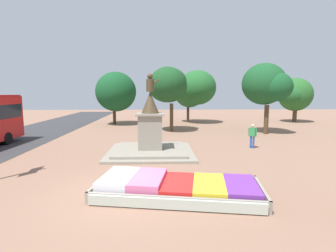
% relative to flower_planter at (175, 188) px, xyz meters
% --- Properties ---
extents(ground_plane, '(95.48, 95.48, 0.00)m').
position_rel_flower_planter_xyz_m(ground_plane, '(-1.76, 0.24, -0.27)').
color(ground_plane, '#8C6651').
extents(flower_planter, '(6.41, 3.63, 0.66)m').
position_rel_flower_planter_xyz_m(flower_planter, '(0.00, 0.00, 0.00)').
color(flower_planter, '#38281C').
rests_on(flower_planter, ground_plane).
extents(statue_monument, '(5.22, 5.22, 4.89)m').
position_rel_flower_planter_xyz_m(statue_monument, '(-1.11, 6.74, 0.72)').
color(statue_monument, gray).
rests_on(statue_monument, ground_plane).
extents(pedestrian_near_planter, '(0.47, 0.41, 1.65)m').
position_rel_flower_planter_xyz_m(pedestrian_near_planter, '(5.73, 7.98, 0.68)').
color(pedestrian_near_planter, '#264CA5').
rests_on(pedestrian_near_planter, ground_plane).
extents(park_tree_far_left, '(3.78, 4.65, 6.12)m').
position_rel_flower_planter_xyz_m(park_tree_far_left, '(0.29, 15.96, 4.22)').
color(park_tree_far_left, '#4C3823').
rests_on(park_tree_far_left, ground_plane).
extents(park_tree_behind_statue, '(4.12, 4.26, 6.42)m').
position_rel_flower_planter_xyz_m(park_tree_behind_statue, '(9.23, 14.49, 4.17)').
color(park_tree_behind_statue, '#4C3823').
rests_on(park_tree_behind_statue, ground_plane).
extents(park_tree_far_right, '(4.27, 4.05, 5.57)m').
position_rel_flower_planter_xyz_m(park_tree_far_right, '(16.52, 23.37, 3.32)').
color(park_tree_far_right, brown).
rests_on(park_tree_far_right, ground_plane).
extents(park_tree_street_side, '(5.03, 5.36, 6.42)m').
position_rel_flower_planter_xyz_m(park_tree_street_side, '(3.77, 23.14, 3.86)').
color(park_tree_street_side, '#4C3823').
rests_on(park_tree_street_side, ground_plane).
extents(park_tree_mid_canopy, '(4.70, 4.97, 6.11)m').
position_rel_flower_planter_xyz_m(park_tree_mid_canopy, '(-5.71, 21.69, 3.63)').
color(park_tree_mid_canopy, '#4C3823').
rests_on(park_tree_mid_canopy, ground_plane).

